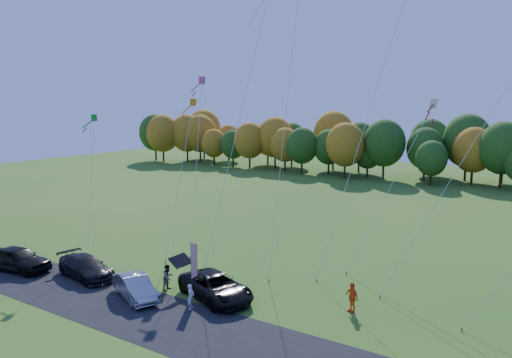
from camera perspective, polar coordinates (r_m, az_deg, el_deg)
The scene contains 19 objects.
ground at distance 33.45m, azimuth -5.79°, elevation -13.29°, with size 160.00×160.00×0.00m, color #2D6019.
asphalt_strip at distance 30.71m, azimuth -10.67°, elevation -15.49°, with size 90.00×6.00×0.01m, color black.
tree_line at distance 82.35m, azimuth 19.02°, elevation -0.42°, with size 116.00×12.00×10.00m, color #1E4711, non-canonical shape.
black_suv at distance 32.85m, azimuth -4.63°, elevation -12.16°, with size 2.72×5.90×1.64m, color black.
silver_sedan at distance 33.77m, azimuth -13.64°, elevation -11.91°, with size 1.60×4.59×1.51m, color #99999D.
dark_truck_a at distance 38.47m, azimuth -18.87°, elevation -9.51°, with size 2.18×5.36×1.56m, color black.
dark_truck_b at distance 41.87m, azimuth -25.55°, elevation -8.23°, with size 2.14×5.31×1.81m, color black.
person_tailgate_a at distance 31.60m, azimuth -7.46°, elevation -13.17°, with size 0.57×0.37×1.55m, color white.
person_tailgate_b at distance 34.75m, azimuth -10.03°, elevation -10.99°, with size 0.84×0.66×1.73m, color gray.
person_east at distance 31.39m, azimuth 10.90°, elevation -13.12°, with size 1.08×0.45×1.85m, color orange.
feather_flag at distance 32.88m, azimuth -7.15°, elevation -9.55°, with size 0.49×0.13×3.68m.
kite_delta_blue at distance 39.39m, azimuth 3.65°, elevation 9.69°, with size 5.30×12.30×27.30m.
kite_parafoil_orange at distance 38.52m, azimuth 13.59°, elevation 9.88°, with size 5.58×12.15×27.24m.
kite_delta_red at distance 36.23m, azimuth -1.67°, elevation 8.22°, with size 2.55×9.16×22.88m.
kite_parafoil_rainbow at distance 33.63m, azimuth 22.58°, elevation 2.02°, with size 9.71×6.28×18.32m.
kite_diamond_yellow at distance 42.29m, azimuth -8.65°, elevation 0.33°, with size 3.11×7.26×13.20m.
kite_diamond_green at distance 42.95m, azimuth -18.34°, elevation -0.81°, with size 4.40×4.96×11.81m.
kite_diamond_white at distance 38.33m, azimuth 15.15°, elevation -0.83°, with size 4.82×6.54×13.19m.
kite_diamond_pink at distance 42.68m, azimuth -6.83°, elevation 1.75°, with size 3.73×6.26×15.19m.
Camera 1 is at (19.63, -23.98, 12.59)m, focal length 35.00 mm.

